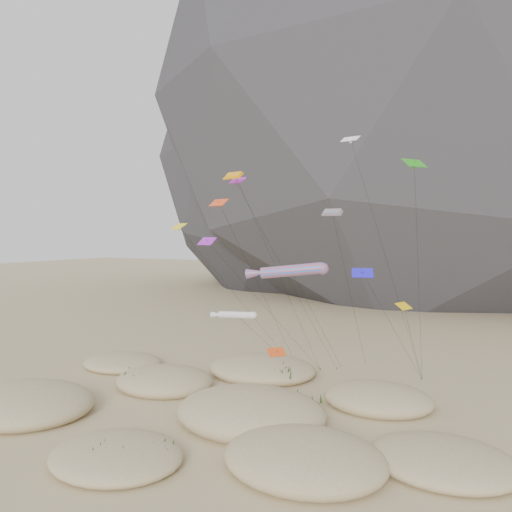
{
  "coord_description": "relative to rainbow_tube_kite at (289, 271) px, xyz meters",
  "views": [
    {
      "loc": [
        23.53,
        -39.2,
        17.73
      ],
      "look_at": [
        -1.88,
        12.0,
        15.24
      ],
      "focal_mm": 35.0,
      "sensor_mm": 36.0,
      "label": 1
    }
  ],
  "objects": [
    {
      "name": "ground",
      "position": [
        -2.64,
        -10.89,
        -13.75
      ],
      "size": [
        500.0,
        500.0,
        0.0
      ],
      "primitive_type": "plane",
      "color": "#CCB789",
      "rests_on": "ground"
    },
    {
      "name": "rock_headland",
      "position": [
        3.73,
        107.82,
        58.93
      ],
      "size": [
        226.37,
        148.64,
        177.5
      ],
      "color": "black",
      "rests_on": "ground"
    },
    {
      "name": "dunes",
      "position": [
        -5.02,
        -7.82,
        -13.03
      ],
      "size": [
        52.79,
        37.45,
        3.98
      ],
      "color": "#CCB789",
      "rests_on": "ground"
    },
    {
      "name": "dune_grass",
      "position": [
        -3.61,
        -7.33,
        -12.91
      ],
      "size": [
        43.97,
        30.4,
        1.59
      ],
      "color": "black",
      "rests_on": "ground"
    },
    {
      "name": "kite_stakes",
      "position": [
        -0.48,
        12.42,
        -13.6
      ],
      "size": [
        21.62,
        8.09,
        0.3
      ],
      "color": "#3F2D1E",
      "rests_on": "ground"
    },
    {
      "name": "rainbow_tube_kite",
      "position": [
        0.0,
        0.0,
        0.0
      ],
      "size": [
        9.13,
        15.47,
        14.77
      ],
      "color": "#FF421A",
      "rests_on": "ground"
    },
    {
      "name": "white_tube_kite",
      "position": [
        -6.44,
        -0.56,
        -5.23
      ],
      "size": [
        6.41,
        11.89,
        9.17
      ],
      "color": "silver",
      "rests_on": "ground"
    },
    {
      "name": "orange_parafoil",
      "position": [
        -7.96,
        2.29,
        10.65
      ],
      "size": [
        10.18,
        13.15,
        25.2
      ],
      "color": "orange",
      "rests_on": "ground"
    },
    {
      "name": "multi_parafoil",
      "position": [
        4.95,
        0.1,
        5.92
      ],
      "size": [
        2.12,
        17.36,
        20.42
      ],
      "color": "#EB4918",
      "rests_on": "ground"
    },
    {
      "name": "delta_kites",
      "position": [
        -0.43,
        0.83,
        4.59
      ],
      "size": [
        29.25,
        23.58,
        28.86
      ],
      "color": "purple",
      "rests_on": "ground"
    }
  ]
}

